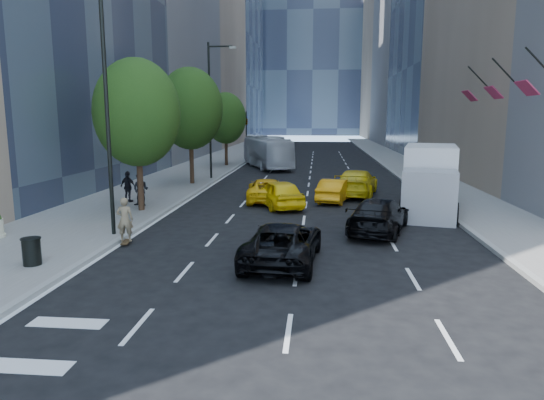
# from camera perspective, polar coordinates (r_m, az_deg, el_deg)

# --- Properties ---
(ground) EXTENTS (160.00, 160.00, 0.00)m
(ground) POSITION_cam_1_polar(r_m,az_deg,el_deg) (15.11, -0.97, -8.72)
(ground) COLOR black
(ground) RESTS_ON ground
(sidewalk_left) EXTENTS (6.00, 120.00, 0.15)m
(sidewalk_left) POSITION_cam_1_polar(r_m,az_deg,el_deg) (45.73, -8.06, 3.78)
(sidewalk_left) COLOR slate
(sidewalk_left) RESTS_ON ground
(sidewalk_right) EXTENTS (4.00, 120.00, 0.15)m
(sidewalk_right) POSITION_cam_1_polar(r_m,az_deg,el_deg) (45.28, 16.08, 3.44)
(sidewalk_right) COLOR slate
(sidewalk_right) RESTS_ON ground
(tower_right_far) EXTENTS (20.00, 24.00, 50.00)m
(tower_right_far) POSITION_cam_1_polar(r_m,az_deg,el_deg) (115.85, 16.40, 19.47)
(tower_right_far) COLOR #7B6855
(tower_right_far) RESTS_ON ground
(lamp_near) EXTENTS (2.13, 0.22, 10.00)m
(lamp_near) POSITION_cam_1_polar(r_m,az_deg,el_deg) (19.91, -18.50, 12.23)
(lamp_near) COLOR black
(lamp_near) RESTS_ON sidewalk_left
(lamp_far) EXTENTS (2.13, 0.22, 10.00)m
(lamp_far) POSITION_cam_1_polar(r_m,az_deg,el_deg) (37.11, -7.08, 11.30)
(lamp_far) COLOR black
(lamp_far) RESTS_ON sidewalk_left
(tree_near) EXTENTS (4.20, 4.20, 7.46)m
(tree_near) POSITION_cam_1_polar(r_m,az_deg,el_deg) (24.85, -15.59, 9.85)
(tree_near) COLOR black
(tree_near) RESTS_ON sidewalk_left
(tree_mid) EXTENTS (4.50, 4.50, 7.99)m
(tree_mid) POSITION_cam_1_polar(r_m,az_deg,el_deg) (34.38, -9.60, 10.53)
(tree_mid) COLOR black
(tree_mid) RESTS_ON sidewalk_left
(tree_far) EXTENTS (3.90, 3.90, 6.92)m
(tree_far) POSITION_cam_1_polar(r_m,az_deg,el_deg) (47.07, -5.47, 9.55)
(tree_far) COLOR black
(tree_far) RESTS_ON sidewalk_left
(traffic_signal) EXTENTS (2.48, 0.53, 5.20)m
(traffic_signal) POSITION_cam_1_polar(r_m,az_deg,el_deg) (54.83, -3.04, 9.21)
(traffic_signal) COLOR black
(traffic_signal) RESTS_ON sidewalk_left
(facade_flags) EXTENTS (1.85, 13.30, 2.05)m
(facade_flags) POSITION_cam_1_polar(r_m,az_deg,el_deg) (25.91, 26.42, 11.88)
(facade_flags) COLOR black
(facade_flags) RESTS_ON ground
(skateboarder) EXTENTS (0.68, 0.51, 1.70)m
(skateboarder) POSITION_cam_1_polar(r_m,az_deg,el_deg) (19.09, -16.91, -2.56)
(skateboarder) COLOR #7F6D4F
(skateboarder) RESTS_ON ground
(black_sedan_lincoln) EXTENTS (2.66, 5.07, 1.36)m
(black_sedan_lincoln) POSITION_cam_1_polar(r_m,az_deg,el_deg) (16.07, 1.30, -5.04)
(black_sedan_lincoln) COLOR black
(black_sedan_lincoln) RESTS_ON ground
(black_sedan_mercedes) EXTENTS (3.39, 5.35, 1.44)m
(black_sedan_mercedes) POSITION_cam_1_polar(r_m,az_deg,el_deg) (20.72, 12.50, -1.78)
(black_sedan_mercedes) COLOR black
(black_sedan_mercedes) RESTS_ON ground
(taxi_a) EXTENTS (3.24, 4.73, 1.49)m
(taxi_a) POSITION_cam_1_polar(r_m,az_deg,el_deg) (25.82, 0.88, 0.78)
(taxi_a) COLOR yellow
(taxi_a) RESTS_ON ground
(taxi_b) EXTENTS (2.30, 4.18, 1.30)m
(taxi_b) POSITION_cam_1_polar(r_m,az_deg,el_deg) (27.82, 7.42, 1.15)
(taxi_b) COLOR orange
(taxi_b) RESTS_ON ground
(taxi_c) EXTENTS (2.59, 4.86, 1.30)m
(taxi_c) POSITION_cam_1_polar(r_m,az_deg,el_deg) (27.70, -0.64, 1.19)
(taxi_c) COLOR yellow
(taxi_c) RESTS_ON ground
(taxi_d) EXTENTS (3.23, 5.80, 1.59)m
(taxi_d) POSITION_cam_1_polar(r_m,az_deg,el_deg) (30.10, 9.91, 2.02)
(taxi_d) COLOR gold
(taxi_d) RESTS_ON ground
(city_bus) EXTENTS (5.85, 10.84, 2.96)m
(city_bus) POSITION_cam_1_polar(r_m,az_deg,el_deg) (46.20, -0.59, 5.69)
(city_bus) COLOR silver
(city_bus) RESTS_ON ground
(box_truck) EXTENTS (3.93, 7.30, 3.31)m
(box_truck) POSITION_cam_1_polar(r_m,az_deg,el_deg) (25.80, 18.05, 2.39)
(box_truck) COLOR silver
(box_truck) RESTS_ON ground
(pedestrian_a) EXTENTS (0.86, 0.69, 1.70)m
(pedestrian_a) POSITION_cam_1_polar(r_m,az_deg,el_deg) (26.35, -15.18, 1.17)
(pedestrian_a) COLOR black
(pedestrian_a) RESTS_ON sidewalk_left
(pedestrian_b) EXTENTS (1.07, 0.72, 1.70)m
(pedestrian_b) POSITION_cam_1_polar(r_m,az_deg,el_deg) (27.70, -16.56, 1.51)
(pedestrian_b) COLOR black
(pedestrian_b) RESTS_ON sidewalk_left
(trash_can) EXTENTS (0.56, 0.56, 0.84)m
(trash_can) POSITION_cam_1_polar(r_m,az_deg,el_deg) (17.18, -26.43, -5.50)
(trash_can) COLOR black
(trash_can) RESTS_ON sidewalk_left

